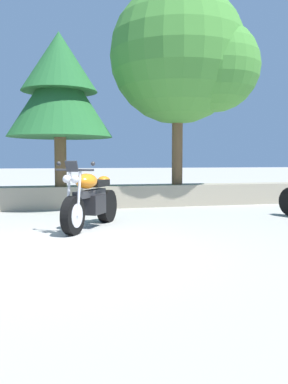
% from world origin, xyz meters
% --- Properties ---
extents(ground_plane, '(120.00, 120.00, 0.00)m').
position_xyz_m(ground_plane, '(0.00, 0.00, 0.00)').
color(ground_plane, '#A3A099').
extents(stone_wall, '(36.00, 0.80, 0.55)m').
position_xyz_m(stone_wall, '(0.00, 4.80, 0.28)').
color(stone_wall, gray).
rests_on(stone_wall, ground).
extents(motorcycle_orange_centre, '(1.24, 1.84, 1.18)m').
position_xyz_m(motorcycle_orange_centre, '(0.81, 1.66, 0.49)').
color(motorcycle_orange_centre, black).
rests_on(motorcycle_orange_centre, ground).
extents(pine_tree_mid_left, '(2.52, 2.52, 3.68)m').
position_xyz_m(pine_tree_mid_left, '(0.48, 4.68, 2.93)').
color(pine_tree_mid_left, brown).
rests_on(pine_tree_mid_left, stone_wall).
extents(leafy_tree_mid_right, '(3.68, 3.50, 5.09)m').
position_xyz_m(leafy_tree_mid_right, '(3.67, 4.64, 3.80)').
color(leafy_tree_mid_right, brown).
rests_on(leafy_tree_mid_right, stone_wall).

